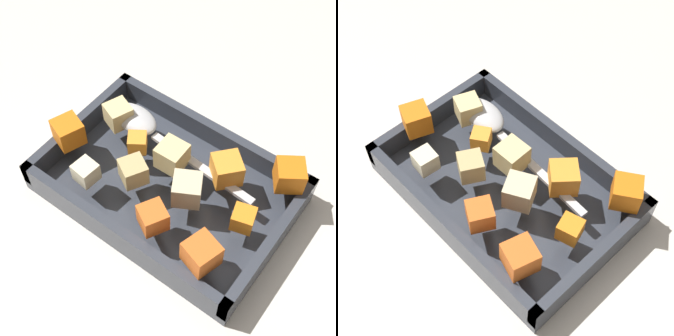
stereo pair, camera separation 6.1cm
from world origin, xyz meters
TOP-DOWN VIEW (x-y plane):
  - ground_plane at (0.00, 0.00)m, footprint 4.00×4.00m
  - baking_dish at (-0.02, -0.01)m, footprint 0.30×0.20m
  - carrot_chunk_under_handle at (-0.07, -0.01)m, footprint 0.03×0.03m
  - carrot_chunk_corner_nw at (0.01, -0.08)m, footprint 0.04×0.04m
  - carrot_chunk_corner_sw at (0.04, 0.02)m, footprint 0.05×0.05m
  - carrot_chunk_mid_right at (-0.15, -0.05)m, footprint 0.04×0.04m
  - carrot_chunk_near_spoon at (0.08, -0.08)m, footprint 0.04×0.04m
  - carrot_chunk_front_center at (0.09, -0.02)m, footprint 0.03×0.03m
  - carrot_chunk_corner_se at (0.10, 0.06)m, footprint 0.05×0.05m
  - potato_chunk_far_left at (-0.12, 0.01)m, footprint 0.04×0.04m
  - potato_chunk_heap_side at (-0.05, -0.04)m, footprint 0.04×0.04m
  - potato_chunk_center at (-0.09, -0.08)m, footprint 0.03×0.03m
  - potato_chunk_corner_ne at (-0.02, -0.00)m, footprint 0.03×0.03m
  - potato_chunk_mid_left at (0.02, -0.03)m, footprint 0.04×0.04m
  - serving_spoon at (-0.09, 0.02)m, footprint 0.22×0.05m

SIDE VIEW (x-z plane):
  - ground_plane at x=0.00m, z-range 0.00..0.00m
  - baking_dish at x=-0.02m, z-range -0.01..0.04m
  - serving_spoon at x=-0.09m, z-range 0.05..0.07m
  - carrot_chunk_under_handle at x=-0.07m, z-range 0.05..0.07m
  - carrot_chunk_front_center at x=0.09m, z-range 0.05..0.07m
  - potato_chunk_center at x=-0.09m, z-range 0.05..0.07m
  - carrot_chunk_corner_nw at x=0.01m, z-range 0.05..0.08m
  - potato_chunk_heap_side at x=-0.05m, z-range 0.05..0.08m
  - potato_chunk_far_left at x=-0.12m, z-range 0.05..0.08m
  - potato_chunk_corner_ne at x=-0.02m, z-range 0.05..0.08m
  - carrot_chunk_mid_right at x=-0.15m, z-range 0.05..0.08m
  - carrot_chunk_corner_se at x=0.10m, z-range 0.05..0.08m
  - potato_chunk_mid_left at x=0.02m, z-range 0.05..0.08m
  - carrot_chunk_near_spoon at x=0.08m, z-range 0.05..0.08m
  - carrot_chunk_corner_sw at x=0.04m, z-range 0.05..0.08m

